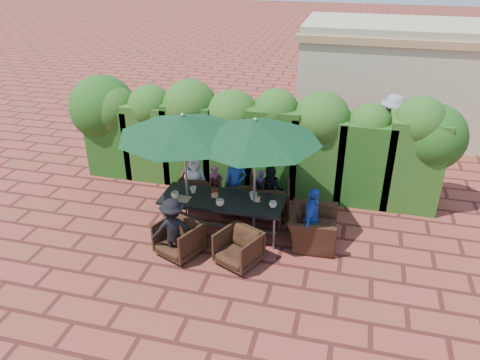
% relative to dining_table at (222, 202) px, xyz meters
% --- Properties ---
extents(ground, '(80.00, 80.00, 0.00)m').
position_rel_dining_table_xyz_m(ground, '(0.15, -0.24, -0.68)').
color(ground, maroon).
rests_on(ground, ground).
extents(dining_table, '(2.41, 0.90, 0.75)m').
position_rel_dining_table_xyz_m(dining_table, '(0.00, 0.00, 0.00)').
color(dining_table, black).
rests_on(dining_table, ground).
extents(umbrella_left, '(2.49, 2.49, 2.46)m').
position_rel_dining_table_xyz_m(umbrella_left, '(-0.71, -0.04, 1.54)').
color(umbrella_left, gray).
rests_on(umbrella_left, ground).
extents(umbrella_right, '(2.45, 2.45, 2.46)m').
position_rel_dining_table_xyz_m(umbrella_right, '(0.63, 0.06, 1.54)').
color(umbrella_right, gray).
rests_on(umbrella_right, ground).
extents(chair_far_left, '(0.84, 0.80, 0.77)m').
position_rel_dining_table_xyz_m(chair_far_left, '(-0.85, 0.98, -0.29)').
color(chair_far_left, black).
rests_on(chair_far_left, ground).
extents(chair_far_mid, '(0.98, 0.95, 0.79)m').
position_rel_dining_table_xyz_m(chair_far_mid, '(0.06, 0.90, -0.28)').
color(chair_far_mid, black).
rests_on(chair_far_mid, ground).
extents(chair_far_right, '(0.91, 0.87, 0.82)m').
position_rel_dining_table_xyz_m(chair_far_right, '(0.80, 0.86, -0.26)').
color(chair_far_right, black).
rests_on(chair_far_right, ground).
extents(chair_near_left, '(0.93, 0.91, 0.75)m').
position_rel_dining_table_xyz_m(chair_near_left, '(-0.57, -0.93, -0.30)').
color(chair_near_left, black).
rests_on(chair_near_left, ground).
extents(chair_near_right, '(0.90, 0.88, 0.71)m').
position_rel_dining_table_xyz_m(chair_near_right, '(0.58, -0.94, -0.32)').
color(chair_near_right, black).
rests_on(chair_near_right, ground).
extents(chair_end_right, '(0.71, 1.06, 0.90)m').
position_rel_dining_table_xyz_m(chair_end_right, '(1.79, 0.06, -0.23)').
color(chair_end_right, black).
rests_on(chair_end_right, ground).
extents(adult_far_left, '(0.60, 0.38, 1.17)m').
position_rel_dining_table_xyz_m(adult_far_left, '(-0.90, 0.93, -0.09)').
color(adult_far_left, silver).
rests_on(adult_far_left, ground).
extents(adult_far_mid, '(0.53, 0.47, 1.26)m').
position_rel_dining_table_xyz_m(adult_far_mid, '(0.03, 0.92, -0.04)').
color(adult_far_mid, '#2045AD').
rests_on(adult_far_mid, ground).
extents(adult_far_right, '(0.55, 0.34, 1.13)m').
position_rel_dining_table_xyz_m(adult_far_right, '(0.82, 0.86, -0.11)').
color(adult_far_right, black).
rests_on(adult_far_right, ground).
extents(adult_near_left, '(0.86, 0.62, 1.22)m').
position_rel_dining_table_xyz_m(adult_near_left, '(-0.61, -1.05, -0.07)').
color(adult_near_left, black).
rests_on(adult_near_left, ground).
extents(adult_end_right, '(0.43, 0.77, 1.26)m').
position_rel_dining_table_xyz_m(adult_end_right, '(1.77, -0.10, -0.05)').
color(adult_end_right, '#2045AD').
rests_on(adult_end_right, ground).
extents(child_left, '(0.41, 0.38, 0.91)m').
position_rel_dining_table_xyz_m(child_left, '(-0.46, 1.05, -0.22)').
color(child_left, '#DC4D88').
rests_on(child_left, ground).
extents(child_right, '(0.39, 0.35, 0.90)m').
position_rel_dining_table_xyz_m(child_right, '(0.53, 1.11, -0.23)').
color(child_right, '#814597').
rests_on(child_right, ground).
extents(pedestrian_a, '(1.55, 1.52, 1.71)m').
position_rel_dining_table_xyz_m(pedestrian_a, '(1.77, 3.89, 0.18)').
color(pedestrian_a, '#258B33').
rests_on(pedestrian_a, ground).
extents(pedestrian_b, '(0.88, 0.66, 1.64)m').
position_rel_dining_table_xyz_m(pedestrian_b, '(2.46, 4.07, 0.14)').
color(pedestrian_b, '#DC4D88').
rests_on(pedestrian_b, ground).
extents(pedestrian_c, '(1.34, 1.05, 1.90)m').
position_rel_dining_table_xyz_m(pedestrian_c, '(3.26, 4.06, 0.27)').
color(pedestrian_c, gray).
rests_on(pedestrian_c, ground).
extents(cup_a, '(0.15, 0.15, 0.12)m').
position_rel_dining_table_xyz_m(cup_a, '(-0.90, -0.18, 0.13)').
color(cup_a, beige).
rests_on(cup_a, dining_table).
extents(cup_b, '(0.13, 0.13, 0.13)m').
position_rel_dining_table_xyz_m(cup_b, '(-0.63, 0.10, 0.14)').
color(cup_b, beige).
rests_on(cup_b, dining_table).
extents(cup_c, '(0.16, 0.16, 0.13)m').
position_rel_dining_table_xyz_m(cup_c, '(0.04, -0.26, 0.14)').
color(cup_c, beige).
rests_on(cup_c, dining_table).
extents(cup_d, '(0.16, 0.16, 0.15)m').
position_rel_dining_table_xyz_m(cup_d, '(0.60, 0.13, 0.15)').
color(cup_d, beige).
rests_on(cup_d, dining_table).
extents(cup_e, '(0.15, 0.15, 0.12)m').
position_rel_dining_table_xyz_m(cup_e, '(1.02, -0.07, 0.13)').
color(cup_e, beige).
rests_on(cup_e, dining_table).
extents(ketchup_bottle, '(0.04, 0.04, 0.17)m').
position_rel_dining_table_xyz_m(ketchup_bottle, '(-0.19, 0.02, 0.16)').
color(ketchup_bottle, '#B20C0A').
rests_on(ketchup_bottle, dining_table).
extents(sauce_bottle, '(0.04, 0.04, 0.17)m').
position_rel_dining_table_xyz_m(sauce_bottle, '(-0.14, 0.09, 0.16)').
color(sauce_bottle, '#4C230C').
rests_on(sauce_bottle, dining_table).
extents(serving_tray, '(0.35, 0.25, 0.02)m').
position_rel_dining_table_xyz_m(serving_tray, '(-0.77, -0.21, 0.08)').
color(serving_tray, '#A87E51').
rests_on(serving_tray, dining_table).
extents(number_block_left, '(0.12, 0.06, 0.10)m').
position_rel_dining_table_xyz_m(number_block_left, '(-0.15, 0.02, 0.12)').
color(number_block_left, tan).
rests_on(number_block_left, dining_table).
extents(number_block_right, '(0.12, 0.06, 0.10)m').
position_rel_dining_table_xyz_m(number_block_right, '(0.68, 0.07, 0.12)').
color(number_block_right, tan).
rests_on(number_block_right, dining_table).
extents(hedge_wall, '(9.10, 1.60, 2.48)m').
position_rel_dining_table_xyz_m(hedge_wall, '(-0.06, 2.08, 0.68)').
color(hedge_wall, '#1B3B10').
rests_on(hedge_wall, ground).
extents(building, '(6.20, 3.08, 3.20)m').
position_rel_dining_table_xyz_m(building, '(3.65, 6.75, 0.93)').
color(building, '#C2B090').
rests_on(building, ground).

